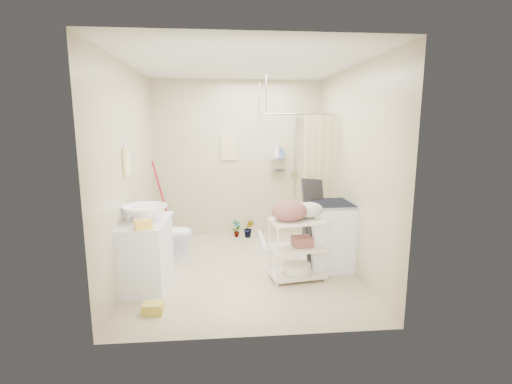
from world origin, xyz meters
TOP-DOWN VIEW (x-y plane):
  - floor at (0.00, 0.00)m, footprint 3.20×3.20m
  - ceiling at (0.00, 0.00)m, footprint 2.80×3.20m
  - wall_back at (0.00, 1.60)m, footprint 2.80×0.04m
  - wall_front at (0.00, -1.60)m, footprint 2.80×0.04m
  - wall_left at (-1.40, 0.00)m, footprint 0.04×3.20m
  - wall_right at (1.40, 0.00)m, footprint 0.04×3.20m
  - vanity at (-1.16, -0.38)m, footprint 0.52×0.91m
  - sink at (-1.16, -0.38)m, footprint 0.60×0.60m
  - counter_basket at (-1.11, -0.73)m, footprint 0.21×0.19m
  - floor_basket at (-0.98, -1.09)m, footprint 0.30×0.23m
  - toilet at (-1.04, 0.58)m, footprint 0.66×0.38m
  - mop at (-1.30, 1.49)m, footprint 0.15×0.15m
  - potted_plant_a at (-0.05, 1.41)m, footprint 0.19×0.18m
  - potted_plant_b at (0.16, 1.37)m, footprint 0.17×0.14m
  - hanging_towel at (-0.15, 1.58)m, footprint 0.28×0.03m
  - towel_ring at (-1.38, -0.20)m, footprint 0.04×0.22m
  - tp_holder at (-1.36, 0.05)m, footprint 0.08×0.12m
  - shower at (0.85, 1.05)m, footprint 1.10×1.10m
  - shampoo_bottle_a at (0.65, 1.52)m, footprint 0.12×0.12m
  - shampoo_bottle_b at (0.72, 1.53)m, footprint 0.09×0.09m
  - washing_machine at (1.14, -0.01)m, footprint 0.62×0.64m
  - laundry_rack at (0.64, -0.37)m, footprint 0.70×0.48m
  - ironing_board at (0.95, 0.03)m, footprint 0.35×0.25m

SIDE VIEW (x-z plane):
  - floor at x=0.00m, z-range 0.00..0.00m
  - floor_basket at x=-0.98m, z-range 0.00..0.16m
  - potted_plant_a at x=-0.05m, z-range 0.00..0.30m
  - potted_plant_b at x=0.16m, z-range 0.00..0.31m
  - toilet at x=-1.04m, z-range 0.00..0.67m
  - vanity at x=-1.16m, z-range 0.00..0.79m
  - washing_machine at x=1.14m, z-range 0.00..0.88m
  - laundry_rack at x=0.64m, z-range 0.00..0.90m
  - ironing_board at x=0.95m, z-range 0.00..1.21m
  - mop at x=-1.30m, z-range 0.00..1.29m
  - tp_holder at x=-1.36m, z-range 0.65..0.79m
  - counter_basket at x=-1.11m, z-range 0.79..0.89m
  - sink at x=-1.16m, z-range 0.79..0.96m
  - shower at x=0.85m, z-range 0.00..2.10m
  - wall_back at x=0.00m, z-range 0.00..2.60m
  - wall_front at x=0.00m, z-range 0.00..2.60m
  - wall_left at x=-1.40m, z-range 0.00..2.60m
  - wall_right at x=1.40m, z-range 0.00..2.60m
  - shampoo_bottle_b at x=0.72m, z-range 1.32..1.51m
  - shampoo_bottle_a at x=0.65m, z-range 1.32..1.57m
  - towel_ring at x=-1.38m, z-range 1.30..1.64m
  - hanging_towel at x=-0.15m, z-range 1.29..1.71m
  - ceiling at x=0.00m, z-range 2.58..2.62m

